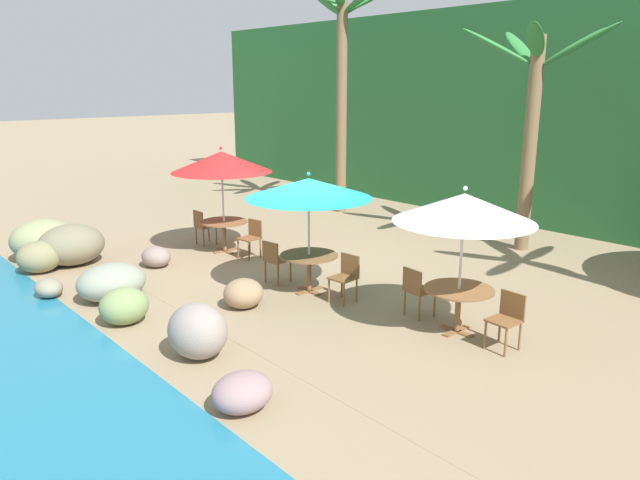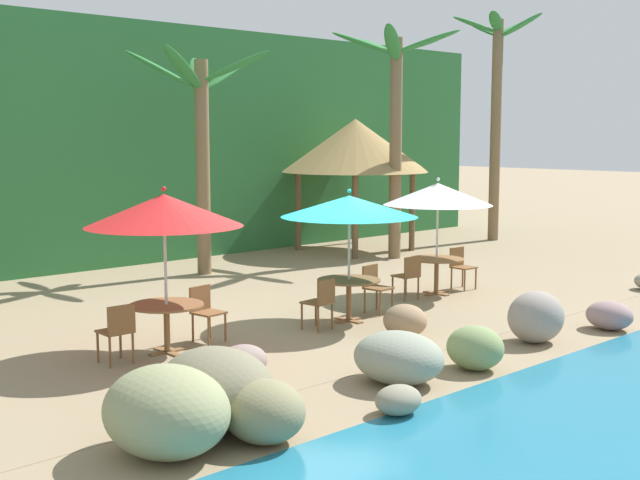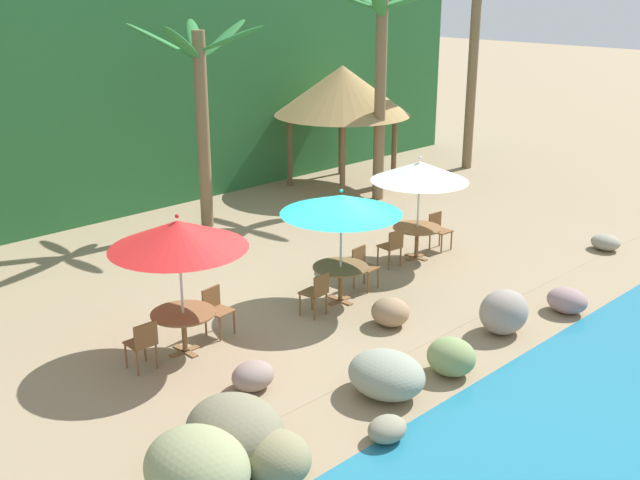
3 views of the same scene
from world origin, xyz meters
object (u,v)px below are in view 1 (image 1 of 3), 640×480
(umbrella_teal, at_px, (309,188))
(palm_tree_nearest, at_px, (342,58))
(chair_teal_inland, at_px, (274,259))
(umbrella_white, at_px, (464,208))
(dining_table_white, at_px, (459,296))
(palm_tree_second, at_px, (534,104))
(dining_table_teal, at_px, (309,261))
(chair_white_inland, at_px, (416,289))
(umbrella_red, at_px, (221,162))
(dining_table_red, at_px, (224,226))
(chair_red_seaward, at_px, (252,236))
(chair_red_inland, at_px, (203,225))
(chair_white_seaward, at_px, (508,316))
(chair_teal_seaward, at_px, (346,274))

(umbrella_teal, xyz_separation_m, palm_tree_nearest, (-5.03, 5.57, 2.57))
(chair_teal_inland, xyz_separation_m, umbrella_white, (3.87, 0.72, 1.53))
(umbrella_teal, distance_m, dining_table_white, 3.38)
(palm_tree_second, bearing_deg, chair_teal_inland, -107.40)
(dining_table_teal, relative_size, chair_white_inland, 1.26)
(umbrella_red, bearing_deg, dining_table_red, 171.12)
(palm_tree_nearest, bearing_deg, umbrella_white, -32.00)
(umbrella_white, relative_size, palm_tree_second, 0.46)
(chair_red_seaward, xyz_separation_m, chair_teal_inland, (1.81, -0.73, 0.00))
(chair_red_inland, height_order, dining_table_teal, chair_red_inland)
(dining_table_teal, xyz_separation_m, chair_white_seaward, (3.89, 0.58, -0.10))
(chair_red_inland, relative_size, dining_table_teal, 0.79)
(chair_teal_seaward, bearing_deg, dining_table_teal, -168.18)
(umbrella_red, relative_size, chair_white_inland, 2.85)
(umbrella_red, xyz_separation_m, chair_white_inland, (5.66, 0.20, -1.62))
(chair_red_inland, distance_m, dining_table_white, 7.37)
(chair_red_seaward, bearing_deg, chair_teal_seaward, -5.99)
(chair_teal_seaward, height_order, chair_white_inland, same)
(chair_red_inland, distance_m, chair_teal_inland, 3.52)
(chair_teal_inland, height_order, chair_white_inland, same)
(umbrella_red, height_order, dining_table_teal, umbrella_red)
(chair_teal_inland, distance_m, palm_tree_nearest, 8.20)
(dining_table_teal, distance_m, chair_white_seaward, 3.93)
(umbrella_red, height_order, chair_teal_inland, umbrella_red)
(palm_tree_second, bearing_deg, dining_table_white, -69.50)
(chair_white_seaward, bearing_deg, palm_tree_second, 118.36)
(chair_teal_seaward, height_order, palm_tree_nearest, palm_tree_nearest)
(palm_tree_nearest, xyz_separation_m, palm_tree_second, (6.08, 0.26, -1.16))
(chair_teal_inland, height_order, chair_white_seaward, same)
(chair_red_inland, bearing_deg, dining_table_white, 2.17)
(chair_red_inland, height_order, chair_teal_seaward, same)
(dining_table_red, relative_size, umbrella_white, 0.46)
(palm_tree_second, bearing_deg, umbrella_teal, -100.24)
(umbrella_red, relative_size, dining_table_teal, 2.25)
(chair_red_seaward, distance_m, chair_white_inland, 4.83)
(umbrella_red, height_order, palm_tree_second, palm_tree_second)
(dining_table_red, xyz_separation_m, chair_red_seaward, (0.83, 0.21, -0.10))
(chair_white_seaward, height_order, palm_tree_second, palm_tree_second)
(chair_red_inland, xyz_separation_m, umbrella_white, (7.36, 0.28, 1.53))
(umbrella_teal, distance_m, chair_white_seaward, 4.21)
(chair_red_seaward, height_order, umbrella_teal, umbrella_teal)
(umbrella_red, bearing_deg, chair_teal_inland, -11.20)
(palm_tree_nearest, bearing_deg, umbrella_red, -73.47)
(chair_white_seaward, bearing_deg, palm_tree_nearest, 150.77)
(dining_table_white, bearing_deg, chair_white_inland, -179.96)
(chair_red_inland, bearing_deg, chair_white_seaward, 2.28)
(chair_white_seaward, bearing_deg, chair_teal_inland, -170.74)
(palm_tree_nearest, relative_size, palm_tree_second, 1.30)
(dining_table_red, xyz_separation_m, dining_table_teal, (3.47, -0.33, 0.00))
(chair_red_seaward, height_order, dining_table_white, chair_red_seaward)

